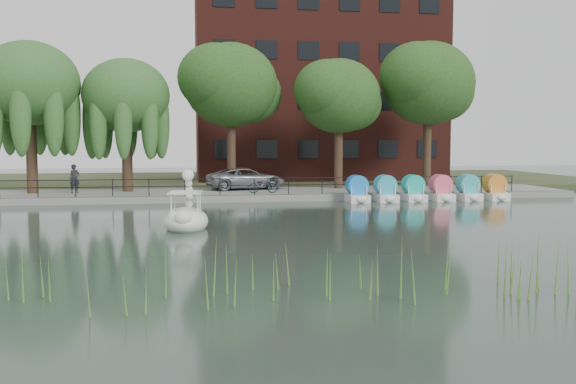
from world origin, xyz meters
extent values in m
plane|color=#3C5148|center=(0.00, 0.00, 0.00)|extent=(120.00, 120.00, 0.00)
cube|color=gray|center=(0.00, 16.00, 0.20)|extent=(40.00, 6.00, 0.40)
cube|color=gray|center=(0.00, 13.05, 0.20)|extent=(40.00, 0.25, 0.40)
cube|color=#47512D|center=(0.00, 30.00, 0.18)|extent=(60.00, 22.00, 0.36)
cylinder|color=black|center=(0.00, 13.25, 1.35)|extent=(32.00, 0.04, 0.04)
cylinder|color=black|center=(0.00, 13.25, 0.95)|extent=(32.00, 0.04, 0.04)
cylinder|color=black|center=(0.00, 13.25, 0.90)|extent=(0.05, 0.05, 1.00)
cube|color=#4C1E16|center=(7.00, 30.00, 9.36)|extent=(20.00, 10.00, 18.00)
cylinder|color=#473323|center=(-13.00, 16.50, 2.50)|extent=(0.60, 0.60, 4.20)
ellipsoid|color=#437837|center=(-13.00, 16.50, 6.91)|extent=(5.88, 5.88, 5.00)
cylinder|color=#473323|center=(-7.50, 17.00, 2.30)|extent=(0.60, 0.60, 3.80)
ellipsoid|color=#437837|center=(-7.50, 17.00, 6.29)|extent=(5.32, 5.32, 4.52)
cylinder|color=#473323|center=(-1.00, 18.00, 2.65)|extent=(0.60, 0.60, 4.50)
ellipsoid|color=#386124|center=(-1.00, 18.00, 7.10)|extent=(6.00, 6.00, 5.10)
cylinder|color=#473323|center=(6.00, 17.50, 2.42)|extent=(0.60, 0.60, 4.05)
ellipsoid|color=#386124|center=(6.00, 17.50, 6.43)|extent=(5.40, 5.40, 4.59)
cylinder|color=#473323|center=(12.50, 18.50, 2.76)|extent=(0.60, 0.60, 4.72)
ellipsoid|color=#386124|center=(12.50, 18.50, 7.44)|extent=(6.30, 6.30, 5.36)
imported|color=gray|center=(-0.10, 17.43, 1.20)|extent=(3.83, 6.19, 1.60)
imported|color=gray|center=(0.62, 14.40, 0.90)|extent=(0.65, 1.74, 1.00)
imported|color=black|center=(-10.51, 16.10, 1.39)|extent=(0.86, 0.80, 1.98)
ellipsoid|color=white|center=(-3.92, 2.31, 0.31)|extent=(2.03, 2.95, 0.62)
cube|color=white|center=(-3.93, 2.21, 0.62)|extent=(1.26, 1.35, 0.31)
cube|color=white|center=(-3.93, 2.26, 1.48)|extent=(1.43, 1.52, 0.06)
ellipsoid|color=white|center=(-4.04, 1.13, 0.57)|extent=(0.70, 0.57, 0.58)
sphere|color=white|center=(-3.83, 3.24, 2.12)|extent=(0.50, 0.50, 0.50)
cone|color=black|center=(-3.80, 3.57, 2.09)|extent=(0.23, 0.29, 0.21)
cylinder|color=yellow|center=(-3.81, 3.42, 2.10)|extent=(0.28, 0.13, 0.27)
cube|color=white|center=(5.85, 12.16, 0.22)|extent=(1.15, 1.70, 0.44)
cylinder|color=#1C80DE|center=(5.85, 12.26, 0.95)|extent=(0.90, 1.20, 0.90)
cube|color=white|center=(7.55, 12.16, 0.22)|extent=(1.15, 1.70, 0.44)
cylinder|color=#2FA8C1|center=(7.55, 12.26, 0.95)|extent=(0.90, 1.20, 0.90)
cube|color=white|center=(9.25, 12.16, 0.22)|extent=(1.15, 1.70, 0.44)
cylinder|color=#1BB6A6|center=(9.25, 12.26, 0.95)|extent=(0.90, 1.20, 0.90)
cube|color=white|center=(10.95, 12.16, 0.22)|extent=(1.15, 1.70, 0.44)
cylinder|color=#F2567B|center=(10.95, 12.26, 0.95)|extent=(0.90, 1.20, 0.90)
cube|color=white|center=(12.65, 12.16, 0.22)|extent=(1.15, 1.70, 0.44)
cylinder|color=#37AFBE|center=(12.65, 12.26, 0.95)|extent=(0.90, 1.20, 0.90)
cube|color=white|center=(14.35, 12.16, 0.22)|extent=(1.15, 1.70, 0.44)
cylinder|color=orange|center=(14.35, 12.26, 0.95)|extent=(0.90, 1.20, 0.90)
camera|label=1|loc=(-3.88, -23.65, 3.59)|focal=40.00mm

